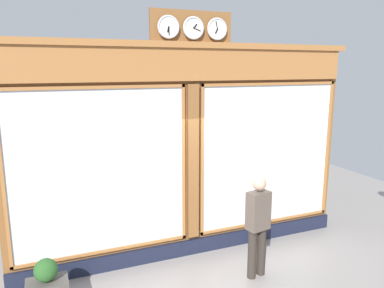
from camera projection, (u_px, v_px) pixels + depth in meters
shop_facade at (189, 151)px, 6.60m from camera, size 6.32×0.42×4.26m
pedestrian at (258, 222)px, 5.94m from camera, size 0.39×0.28×1.69m
planter_shrub at (46, 270)px, 5.11m from camera, size 0.32×0.32×0.32m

